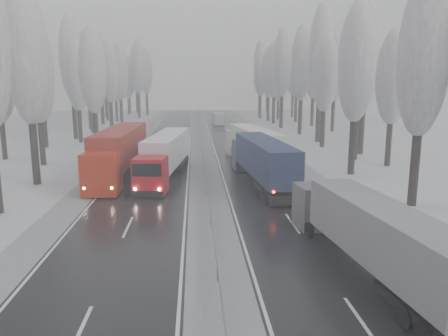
{
  "coord_description": "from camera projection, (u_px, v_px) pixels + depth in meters",
  "views": [
    {
      "loc": [
        -0.99,
        -14.59,
        8.94
      ],
      "look_at": [
        1.34,
        19.75,
        2.2
      ],
      "focal_mm": 35.0,
      "sensor_mm": 36.0,
      "label": 1
    }
  ],
  "objects": [
    {
      "name": "tree_22",
      "position": [
        325.0,
        73.0,
        59.88
      ],
      "size": [
        3.6,
        3.6,
        15.86
      ],
      "color": "black",
      "rests_on": "ground"
    },
    {
      "name": "truck_grey_tarp",
      "position": [
        370.0,
        232.0,
        20.3
      ],
      "size": [
        3.78,
        14.28,
        3.63
      ],
      "rotation": [
        0.0,
        0.0,
        0.11
      ],
      "color": "#4F4F54",
      "rests_on": "ground"
    },
    {
      "name": "tree_76",
      "position": [
        146.0,
        71.0,
        119.28
      ],
      "size": [
        3.6,
        3.6,
        18.55
      ],
      "color": "black",
      "rests_on": "ground"
    },
    {
      "name": "tree_28",
      "position": [
        282.0,
        63.0,
        85.17
      ],
      "size": [
        3.6,
        3.6,
        19.62
      ],
      "color": "black",
      "rests_on": "ground"
    },
    {
      "name": "tree_78",
      "position": [
        136.0,
        70.0,
        125.38
      ],
      "size": [
        3.6,
        3.6,
        19.55
      ],
      "color": "black",
      "rests_on": "ground"
    },
    {
      "name": "median_guardrail",
      "position": [
        204.0,
        164.0,
        45.31
      ],
      "size": [
        0.12,
        200.0,
        0.76
      ],
      "color": "slate",
      "rests_on": "ground"
    },
    {
      "name": "tree_34",
      "position": [
        261.0,
        73.0,
        109.23
      ],
      "size": [
        3.6,
        3.6,
        17.63
      ],
      "color": "black",
      "rests_on": "ground"
    },
    {
      "name": "tree_16",
      "position": [
        424.0,
        57.0,
        30.36
      ],
      "size": [
        3.6,
        3.6,
        16.53
      ],
      "color": "black",
      "rests_on": "ground"
    },
    {
      "name": "tree_37",
      "position": [
        282.0,
        77.0,
        123.49
      ],
      "size": [
        3.6,
        3.6,
        16.37
      ],
      "color": "black",
      "rests_on": "ground"
    },
    {
      "name": "shoulder_left",
      "position": [
        105.0,
        171.0,
        44.76
      ],
      "size": [
        2.4,
        200.0,
        0.04
      ],
      "primitive_type": "cube",
      "color": "#989A9F",
      "rests_on": "ground"
    },
    {
      "name": "truck_red_red",
      "position": [
        119.0,
        150.0,
        41.32
      ],
      "size": [
        3.46,
        17.93,
        4.57
      ],
      "rotation": [
        0.0,
        0.0,
        -0.04
      ],
      "color": "#AF1E0A",
      "rests_on": "ground"
    },
    {
      "name": "tree_39",
      "position": [
        267.0,
        78.0,
        133.69
      ],
      "size": [
        3.6,
        3.6,
        16.19
      ],
      "color": "black",
      "rests_on": "ground"
    },
    {
      "name": "tree_77",
      "position": [
        128.0,
        82.0,
        123.34
      ],
      "size": [
        3.6,
        3.6,
        14.32
      ],
      "color": "black",
      "rests_on": "ground"
    },
    {
      "name": "tree_70",
      "position": [
        120.0,
        72.0,
        90.4
      ],
      "size": [
        3.6,
        3.6,
        17.09
      ],
      "color": "black",
      "rests_on": "ground"
    },
    {
      "name": "tree_36",
      "position": [
        260.0,
        67.0,
        118.64
      ],
      "size": [
        3.6,
        3.6,
        20.23
      ],
      "color": "black",
      "rests_on": "ground"
    },
    {
      "name": "shoulder_right",
      "position": [
        301.0,
        169.0,
        46.12
      ],
      "size": [
        2.4,
        200.0,
        0.04
      ],
      "primitive_type": "cube",
      "color": "#989A9F",
      "rests_on": "ground"
    },
    {
      "name": "tree_73",
      "position": [
        106.0,
        73.0,
        103.08
      ],
      "size": [
        3.6,
        3.6,
        17.22
      ],
      "color": "black",
      "rests_on": "ground"
    },
    {
      "name": "tree_67",
      "position": [
        89.0,
        71.0,
        77.61
      ],
      "size": [
        3.6,
        3.6,
        17.09
      ],
      "color": "black",
      "rests_on": "ground"
    },
    {
      "name": "tree_63",
      "position": [
        40.0,
        68.0,
        59.25
      ],
      "size": [
        3.6,
        3.6,
        16.88
      ],
      "color": "black",
      "rests_on": "ground"
    },
    {
      "name": "tree_26",
      "position": [
        302.0,
        64.0,
        74.9
      ],
      "size": [
        3.6,
        3.6,
        18.78
      ],
      "color": "black",
      "rests_on": "ground"
    },
    {
      "name": "tree_65",
      "position": [
        71.0,
        59.0,
        67.85
      ],
      "size": [
        3.6,
        3.6,
        19.48
      ],
      "color": "black",
      "rests_on": "ground"
    },
    {
      "name": "tree_72",
      "position": [
        115.0,
        79.0,
        99.62
      ],
      "size": [
        3.6,
        3.6,
        15.11
      ],
      "color": "black",
      "rests_on": "ground"
    },
    {
      "name": "tree_19",
      "position": [
        393.0,
        78.0,
        45.97
      ],
      "size": [
        3.6,
        3.6,
        14.57
      ],
      "color": "black",
      "rests_on": "ground"
    },
    {
      "name": "tree_71",
      "position": [
        100.0,
        65.0,
        93.69
      ],
      "size": [
        3.6,
        3.6,
        19.61
      ],
      "color": "black",
      "rests_on": "ground"
    },
    {
      "name": "tree_30",
      "position": [
        274.0,
        71.0,
        94.95
      ],
      "size": [
        3.6,
        3.6,
        17.86
      ],
      "color": "black",
      "rests_on": "ground"
    },
    {
      "name": "tree_18",
      "position": [
        357.0,
        64.0,
        41.44
      ],
      "size": [
        3.6,
        3.6,
        16.58
      ],
      "color": "black",
      "rests_on": "ground"
    },
    {
      "name": "carriageway_right",
      "position": [
        254.0,
        169.0,
        45.79
      ],
      "size": [
        7.5,
        200.0,
        0.03
      ],
      "primitive_type": "cube",
      "color": "black",
      "rests_on": "ground"
    },
    {
      "name": "tree_64",
      "position": [
        77.0,
        76.0,
        64.55
      ],
      "size": [
        3.6,
        3.6,
        15.42
      ],
      "color": "black",
      "rests_on": "ground"
    },
    {
      "name": "tree_33",
      "position": [
        279.0,
        81.0,
        106.86
      ],
      "size": [
        3.6,
        3.6,
        14.33
      ],
      "color": "black",
      "rests_on": "ground"
    },
    {
      "name": "box_truck_distant",
      "position": [
        218.0,
        119.0,
        93.68
      ],
      "size": [
        2.42,
        7.04,
        2.6
      ],
      "rotation": [
        0.0,
        0.0,
        0.04
      ],
      "color": "silver",
      "rests_on": "ground"
    },
    {
      "name": "tree_74",
      "position": [
        138.0,
        68.0,
        109.88
      ],
      "size": [
        3.6,
        3.6,
        19.68
      ],
      "color": "black",
      "rests_on": "ground"
    },
    {
      "name": "tree_58",
      "position": [
        27.0,
        57.0,
        36.98
      ],
      "size": [
        3.6,
        3.6,
        17.21
      ],
      "color": "black",
      "rests_on": "ground"
    },
    {
      "name": "tree_66",
      "position": [
        93.0,
        77.0,
        74.02
      ],
      "size": [
        3.6,
        3.6,
        15.23
      ],
      "color": "black",
      "rests_on": "ground"
    },
    {
      "name": "tree_38",
      "position": [
        260.0,
        74.0,
        129.37
      ],
      "size": [
        3.6,
        3.6,
        17.97
      ],
      "color": "black",
      "rests_on": "ground"
    },
    {
      "name": "ground",
      "position": [
        224.0,
        330.0,
        16.07
      ],
      "size": [
        260.0,
        260.0,
        0.0
      ],
      "primitive_type": "plane",
      "color": "silver",
      "rests_on": "ground"
    },
    {
      "name": "tree_21",
      "position": [
        366.0,
        57.0,
        53.45
      ],
      "size": [
        3.6,
        3.6,
        18.62
      ],
      "color": "black",
      "rests_on": "ground"
    },
    {
      "name": "tree_32",
      "position": [
        269.0,
        73.0,
        102.37
      ],
      "size": [
        3.6,
        3.6,
        17.33
      ],
      "color": "black",
      "rests_on": "ground"
    },
    {
      "name": "tree_25",
      "position": [
        356.0,
        60.0,
        69.18
      ],
      "size": [
        3.6,
        3.6,
        19.44
      ],
      "color": "black",
      "rests_on": "ground"
    },
    {
      "name": "tree_75",
      "position": [
        104.0,
        71.0,
        113.32
      ],
      "size": [
        3.6,
        3.6,
        18.6
      ],
      "color": "black",
      "rests_on": "ground"
    },
    {
      "name": "tree_31",
      "position": [
        297.0,
        69.0,
        99.17
      ],
      "size": [
        3.6,
        3.6,
        18.58
      ],
      "color": "black",
      "rests_on": "ground"
    },
    {
      "name": "tree_60",
      "position": [
        37.0,
        76.0,
        46.53
      ],
      "size": [
        3.6,
        3.6,
        14.84
      ],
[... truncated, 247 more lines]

